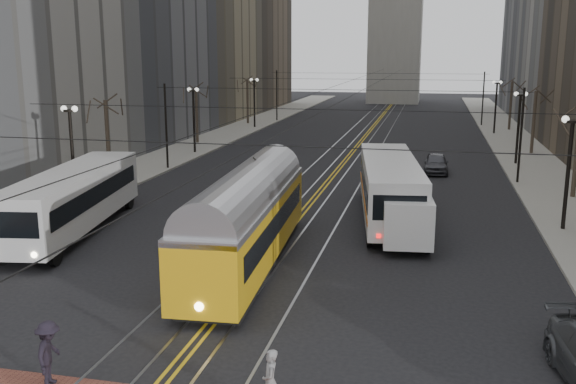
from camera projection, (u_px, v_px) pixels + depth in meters
The scene contains 16 objects.
ground at pixel (173, 370), 18.41m from camera, with size 260.00×260.00×0.00m, color black.
sidewalk_left at pixel (208, 142), 64.49m from camera, with size 5.00×140.00×0.15m, color gray.
sidewalk_right at pixel (521, 152), 58.08m from camera, with size 5.00×140.00×0.15m, color gray.
streetcar_rails at pixel (356, 147), 61.30m from camera, with size 4.80×130.00×0.02m, color gray.
centre_lines at pixel (356, 147), 61.30m from camera, with size 0.42×130.00×0.01m, color gold.
lamp_posts at pixel (330, 141), 45.21m from camera, with size 27.60×57.20×5.60m.
street_trees at pixel (343, 130), 51.41m from camera, with size 31.68×53.28×5.60m.
trolley_wires at pixel (342, 118), 50.80m from camera, with size 25.96×120.00×6.60m.
transit_bus at pixel (74, 202), 32.11m from camera, with size 2.63×12.64×3.16m, color silver.
streetcar at pixel (248, 227), 27.25m from camera, with size 2.59×13.93×3.28m, color gold.
rear_bus at pixel (389, 190), 34.54m from camera, with size 2.75×12.64×3.30m, color silver.
cargo_van at pixel (405, 217), 30.50m from camera, with size 2.18×5.67×2.51m, color silver.
sedan_grey at pixel (436, 163), 48.28m from camera, with size 1.72×4.28×1.46m, color #45464D.
sedan_silver at pixel (400, 169), 46.00m from camera, with size 1.56×4.46×1.47m, color #A3A4AA.
pedestrian_b at pixel (270, 381), 16.10m from camera, with size 0.61×0.40×1.68m, color gray.
pedestrian_d at pixel (49, 353), 17.41m from camera, with size 1.19×0.69×1.85m, color black.
Camera 1 is at (6.93, -15.75, 8.95)m, focal length 40.00 mm.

